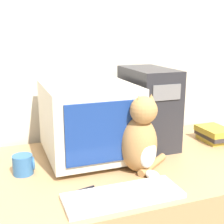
{
  "coord_description": "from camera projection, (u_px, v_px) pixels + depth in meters",
  "views": [
    {
      "loc": [
        -0.64,
        -0.88,
        1.38
      ],
      "look_at": [
        -0.15,
        0.45,
        1.01
      ],
      "focal_mm": 50.0,
      "sensor_mm": 36.0,
      "label": 1
    }
  ],
  "objects": [
    {
      "name": "mug",
      "position": [
        23.0,
        165.0,
        1.4
      ],
      "size": [
        0.1,
        0.09,
        0.09
      ],
      "color": "#33669E",
      "rests_on": "desk"
    },
    {
      "name": "wall_back",
      "position": [
        108.0,
        54.0,
        1.89
      ],
      "size": [
        7.0,
        0.05,
        2.5
      ],
      "color": "beige",
      "rests_on": "ground_plane"
    },
    {
      "name": "keyboard",
      "position": [
        123.0,
        195.0,
        1.2
      ],
      "size": [
        0.46,
        0.17,
        0.02
      ],
      "color": "silver",
      "rests_on": "desk"
    },
    {
      "name": "computer_tower",
      "position": [
        148.0,
        107.0,
        1.73
      ],
      "size": [
        0.22,
        0.39,
        0.43
      ],
      "color": "#28282D",
      "rests_on": "desk"
    },
    {
      "name": "book_stack",
      "position": [
        214.0,
        134.0,
        1.82
      ],
      "size": [
        0.14,
        0.21,
        0.08
      ],
      "color": "gold",
      "rests_on": "desk"
    },
    {
      "name": "crt_monitor",
      "position": [
        89.0,
        120.0,
        1.56
      ],
      "size": [
        0.43,
        0.49,
        0.38
      ],
      "color": "beige",
      "rests_on": "desk"
    },
    {
      "name": "cat",
      "position": [
        140.0,
        139.0,
        1.4
      ],
      "size": [
        0.28,
        0.25,
        0.36
      ],
      "rotation": [
        0.0,
        0.0,
        0.24
      ],
      "color": "#B7844C",
      "rests_on": "desk"
    },
    {
      "name": "pen",
      "position": [
        80.0,
        190.0,
        1.25
      ],
      "size": [
        0.13,
        0.04,
        0.01
      ],
      "color": "black",
      "rests_on": "desk"
    }
  ]
}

